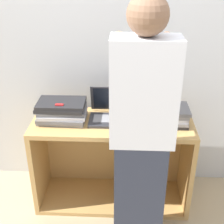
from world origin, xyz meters
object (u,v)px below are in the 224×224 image
at_px(laptop_stack_left, 62,111).
at_px(laptop_stack_right, 163,115).
at_px(laptop_open, 113,113).
at_px(person, 142,136).

bearing_deg(laptop_stack_left, laptop_stack_right, 0.08).
distance_m(laptop_open, laptop_stack_right, 0.39).
xyz_separation_m(laptop_stack_right, person, (-0.18, -0.40, 0.06)).
height_order(laptop_open, laptop_stack_left, laptop_open).
bearing_deg(laptop_stack_right, person, -114.15).
bearing_deg(laptop_open, person, -65.42).
relative_size(laptop_open, laptop_stack_left, 0.95).
distance_m(laptop_open, person, 0.49).
xyz_separation_m(laptop_stack_left, person, (0.59, -0.40, 0.04)).
xyz_separation_m(laptop_open, laptop_stack_right, (0.38, -0.04, 0.02)).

